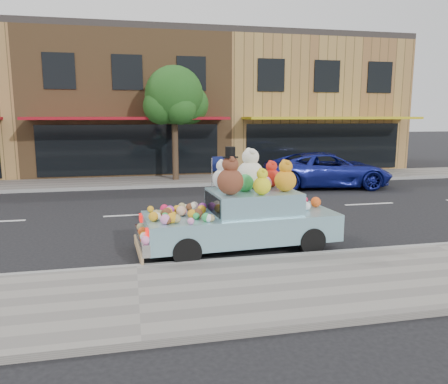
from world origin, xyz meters
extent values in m
plane|color=black|center=(0.00, 0.00, 0.00)|extent=(120.00, 120.00, 0.00)
cube|color=gray|center=(0.00, -6.50, 0.06)|extent=(60.00, 3.00, 0.12)
cube|color=gray|center=(0.00, 6.50, 0.06)|extent=(60.00, 3.00, 0.12)
cube|color=gray|center=(0.00, -5.00, 0.07)|extent=(60.00, 0.12, 0.13)
cube|color=gray|center=(0.00, 5.00, 0.07)|extent=(60.00, 0.12, 0.13)
cube|color=brown|center=(0.00, 12.00, 3.50)|extent=(10.00, 8.00, 7.00)
cube|color=#332D2B|center=(0.00, 12.00, 7.15)|extent=(10.00, 8.00, 0.30)
cube|color=black|center=(0.00, 7.98, 1.40)|extent=(8.50, 0.06, 2.40)
cube|color=maroon|center=(0.00, 7.10, 2.90)|extent=(9.00, 1.80, 0.12)
cube|color=black|center=(-3.00, 7.98, 5.00)|extent=(1.40, 0.06, 1.60)
cube|color=black|center=(0.00, 7.98, 5.00)|extent=(1.40, 0.06, 1.60)
cube|color=black|center=(3.00, 7.98, 5.00)|extent=(1.40, 0.06, 1.60)
cube|color=#A78046|center=(10.00, 12.00, 3.50)|extent=(10.00, 8.00, 7.00)
cube|color=#332D2B|center=(10.00, 12.00, 7.15)|extent=(10.00, 8.00, 0.30)
cube|color=black|center=(10.00, 7.98, 1.40)|extent=(8.50, 0.06, 2.40)
cube|color=gold|center=(10.00, 7.10, 2.90)|extent=(9.00, 1.80, 0.12)
cube|color=black|center=(7.00, 7.98, 5.00)|extent=(1.40, 0.06, 1.60)
cube|color=black|center=(10.00, 7.98, 5.00)|extent=(1.40, 0.06, 1.60)
cube|color=black|center=(13.00, 7.98, 5.00)|extent=(1.40, 0.06, 1.60)
cylinder|color=#38281C|center=(2.00, 6.50, 1.60)|extent=(0.28, 0.28, 3.20)
sphere|color=#194914|center=(2.00, 6.50, 3.92)|extent=(2.60, 2.60, 2.60)
sphere|color=#194914|center=(2.70, 6.80, 3.52)|extent=(1.80, 1.80, 1.80)
sphere|color=#194914|center=(1.40, 6.30, 3.42)|extent=(1.60, 1.60, 1.60)
sphere|color=#194914|center=(2.20, 5.90, 3.32)|extent=(1.40, 1.40, 1.40)
sphere|color=#194914|center=(1.70, 7.10, 3.62)|extent=(1.60, 1.60, 1.60)
imported|color=navy|center=(8.16, 3.69, 0.74)|extent=(5.63, 3.20, 1.48)
cylinder|color=black|center=(3.80, -4.73, 0.30)|extent=(0.61, 0.24, 0.60)
cylinder|color=black|center=(3.70, -3.17, 0.30)|extent=(0.61, 0.24, 0.60)
cylinder|color=black|center=(1.01, -4.90, 0.30)|extent=(0.61, 0.24, 0.60)
cylinder|color=black|center=(0.91, -3.35, 0.30)|extent=(0.61, 0.24, 0.60)
cube|color=#88BBCB|center=(2.35, -4.04, 0.55)|extent=(4.40, 1.97, 0.60)
cube|color=#88BBCB|center=(2.65, -4.02, 1.10)|extent=(1.99, 1.62, 0.50)
cube|color=silver|center=(0.14, -4.18, 0.40)|extent=(0.27, 1.79, 0.26)
cube|color=red|center=(0.23, -4.85, 0.72)|extent=(0.08, 0.28, 0.16)
cube|color=red|center=(0.15, -3.49, 0.72)|extent=(0.08, 0.28, 0.16)
cube|color=black|center=(1.71, -4.08, 1.10)|extent=(0.12, 1.30, 0.40)
sphere|color=#5F2D1B|center=(2.03, -4.41, 1.64)|extent=(0.57, 0.57, 0.57)
sphere|color=#5F2D1B|center=(2.03, -4.41, 2.01)|extent=(0.36, 0.36, 0.36)
sphere|color=#5F2D1B|center=(2.03, -4.53, 2.12)|extent=(0.14, 0.14, 0.14)
sphere|color=#5F2D1B|center=(2.03, -4.28, 2.12)|extent=(0.14, 0.14, 0.14)
cylinder|color=black|center=(2.03, -4.41, 2.16)|extent=(0.34, 0.34, 0.02)
cylinder|color=black|center=(2.03, -4.41, 2.27)|extent=(0.21, 0.21, 0.22)
sphere|color=#F0E6BF|center=(2.68, -3.66, 1.67)|extent=(0.64, 0.64, 0.64)
sphere|color=#F0E6BF|center=(2.68, -3.66, 2.08)|extent=(0.40, 0.40, 0.40)
sphere|color=#F0E6BF|center=(2.68, -3.80, 2.21)|extent=(0.15, 0.15, 0.15)
sphere|color=#F0E6BF|center=(2.68, -3.53, 2.21)|extent=(0.15, 0.15, 0.15)
sphere|color=orange|center=(3.32, -4.28, 1.59)|extent=(0.49, 0.49, 0.49)
sphere|color=orange|center=(3.32, -4.28, 1.91)|extent=(0.30, 0.30, 0.30)
sphere|color=orange|center=(3.32, -4.38, 2.01)|extent=(0.11, 0.11, 0.11)
sphere|color=orange|center=(3.32, -4.17, 2.01)|extent=(0.11, 0.11, 0.11)
sphere|color=red|center=(3.23, -3.58, 1.56)|extent=(0.43, 0.43, 0.43)
sphere|color=red|center=(3.23, -3.58, 1.84)|extent=(0.27, 0.27, 0.27)
sphere|color=red|center=(3.23, -3.67, 1.93)|extent=(0.10, 0.10, 0.10)
sphere|color=red|center=(3.23, -3.49, 1.93)|extent=(0.10, 0.10, 0.10)
sphere|color=silver|center=(2.03, -3.61, 1.58)|extent=(0.46, 0.46, 0.46)
sphere|color=silver|center=(2.03, -3.61, 1.88)|extent=(0.29, 0.29, 0.29)
sphere|color=silver|center=(2.03, -3.71, 1.97)|extent=(0.11, 0.11, 0.11)
sphere|color=silver|center=(2.03, -3.51, 1.97)|extent=(0.11, 0.11, 0.11)
sphere|color=yellow|center=(2.69, -4.57, 1.55)|extent=(0.39, 0.39, 0.39)
sphere|color=yellow|center=(2.69, -4.57, 1.80)|extent=(0.24, 0.24, 0.24)
sphere|color=yellow|center=(2.69, -4.65, 1.88)|extent=(0.09, 0.09, 0.09)
sphere|color=yellow|center=(2.69, -4.48, 1.88)|extent=(0.09, 0.09, 0.09)
sphere|color=green|center=(2.45, -4.03, 1.53)|extent=(0.40, 0.40, 0.40)
sphere|color=pink|center=(2.95, -3.95, 1.50)|extent=(0.32, 0.32, 0.32)
sphere|color=orange|center=(0.74, -4.66, 0.96)|extent=(0.22, 0.22, 0.22)
sphere|color=olive|center=(0.46, -4.12, 0.94)|extent=(0.18, 0.18, 0.18)
sphere|color=pink|center=(0.86, -4.63, 0.92)|extent=(0.15, 0.15, 0.15)
sphere|color=#E14A15|center=(1.20, -4.14, 0.92)|extent=(0.15, 0.15, 0.15)
sphere|color=#C7153F|center=(0.61, -4.33, 0.92)|extent=(0.13, 0.13, 0.13)
sphere|color=orange|center=(0.95, -3.73, 0.94)|extent=(0.18, 0.18, 0.18)
sphere|color=#582E19|center=(1.29, -3.48, 0.93)|extent=(0.16, 0.16, 0.16)
sphere|color=orange|center=(0.83, -4.17, 0.92)|extent=(0.13, 0.13, 0.13)
sphere|color=pink|center=(1.11, -4.85, 0.92)|extent=(0.14, 0.14, 0.14)
sphere|color=#582E19|center=(1.26, -3.53, 0.93)|extent=(0.16, 0.16, 0.16)
sphere|color=olive|center=(0.56, -4.00, 0.92)|extent=(0.15, 0.15, 0.15)
sphere|color=beige|center=(1.18, -3.44, 0.92)|extent=(0.13, 0.13, 0.13)
sphere|color=pink|center=(0.60, -4.72, 0.95)|extent=(0.21, 0.21, 0.21)
sphere|color=beige|center=(1.37, -3.52, 0.95)|extent=(0.20, 0.20, 0.20)
sphere|color=orange|center=(0.73, -3.97, 0.94)|extent=(0.19, 0.19, 0.19)
sphere|color=#582E19|center=(0.83, -4.44, 0.92)|extent=(0.14, 0.14, 0.14)
sphere|color=green|center=(0.63, -4.32, 0.93)|extent=(0.15, 0.15, 0.15)
sphere|color=purple|center=(1.55, -3.64, 0.95)|extent=(0.19, 0.19, 0.19)
sphere|color=green|center=(1.45, -4.69, 0.94)|extent=(0.19, 0.19, 0.19)
sphere|color=olive|center=(0.84, -4.66, 0.94)|extent=(0.18, 0.18, 0.18)
sphere|color=olive|center=(1.55, -4.71, 0.93)|extent=(0.16, 0.16, 0.16)
sphere|color=orange|center=(1.48, -3.94, 0.95)|extent=(0.20, 0.20, 0.20)
sphere|color=olive|center=(1.09, -3.44, 0.94)|extent=(0.17, 0.17, 0.17)
sphere|color=olive|center=(1.44, -3.38, 0.92)|extent=(0.14, 0.14, 0.14)
sphere|color=pink|center=(1.06, -3.98, 0.93)|extent=(0.16, 0.16, 0.16)
sphere|color=#C7153F|center=(0.67, -3.63, 0.94)|extent=(0.19, 0.19, 0.19)
sphere|color=purple|center=(0.78, -3.84, 0.95)|extent=(0.20, 0.20, 0.20)
sphere|color=white|center=(1.49, -4.71, 0.94)|extent=(0.17, 0.17, 0.17)
sphere|color=orange|center=(0.36, -3.54, 0.92)|extent=(0.15, 0.15, 0.15)
sphere|color=#582E19|center=(0.64, -4.74, 0.93)|extent=(0.16, 0.16, 0.16)
sphere|color=orange|center=(1.21, -4.32, 0.95)|extent=(0.20, 0.20, 0.20)
sphere|color=#582E19|center=(1.33, -4.31, 0.96)|extent=(0.21, 0.21, 0.21)
sphere|color=green|center=(1.28, -4.43, 0.92)|extent=(0.14, 0.14, 0.14)
sphere|color=#582E19|center=(0.68, -4.12, 0.96)|extent=(0.21, 0.21, 0.21)
sphere|color=orange|center=(0.38, -4.42, 0.95)|extent=(0.20, 0.20, 0.20)
sphere|color=beige|center=(0.46, -4.36, 0.94)|extent=(0.17, 0.17, 0.17)
sphere|color=#D8A88C|center=(1.00, -4.07, 0.97)|extent=(0.22, 0.22, 0.22)
sphere|color=olive|center=(0.12, -3.91, 0.62)|extent=(0.17, 0.17, 0.17)
sphere|color=beige|center=(0.12, -3.88, 0.60)|extent=(0.14, 0.14, 0.14)
sphere|color=#E14A15|center=(0.15, -4.30, 0.62)|extent=(0.18, 0.18, 0.18)
sphere|color=white|center=(0.17, -4.66, 0.61)|extent=(0.15, 0.15, 0.15)
sphere|color=pink|center=(0.19, -4.97, 0.62)|extent=(0.17, 0.17, 0.17)
sphere|color=#E14A15|center=(0.17, -4.67, 0.60)|extent=(0.15, 0.15, 0.15)
sphere|color=orange|center=(0.17, -4.64, 0.61)|extent=(0.17, 0.17, 0.17)
sphere|color=white|center=(0.17, -4.72, 0.62)|extent=(0.17, 0.17, 0.17)
sphere|color=olive|center=(0.13, -3.99, 0.61)|extent=(0.16, 0.16, 0.16)
sphere|color=#C7153F|center=(4.09, -3.50, 0.97)|extent=(0.23, 0.23, 0.23)
sphere|color=white|center=(3.92, -4.08, 0.95)|extent=(0.20, 0.20, 0.20)
sphere|color=#582E19|center=(3.67, -4.02, 0.97)|extent=(0.24, 0.24, 0.24)
sphere|color=#E14A15|center=(4.29, -3.80, 0.97)|extent=(0.25, 0.25, 0.25)
sphere|color=orange|center=(3.88, -3.87, 0.95)|extent=(0.20, 0.20, 0.20)
cylinder|color=#997A54|center=(0.11, -5.03, 0.17)|extent=(0.06, 0.06, 0.17)
sphere|color=#997A54|center=(0.11, -5.03, 0.26)|extent=(0.07, 0.07, 0.07)
cylinder|color=#997A54|center=(0.11, -4.94, 0.17)|extent=(0.06, 0.06, 0.17)
sphere|color=#997A54|center=(0.11, -4.94, 0.26)|extent=(0.07, 0.07, 0.07)
cylinder|color=#997A54|center=(0.10, -4.85, 0.17)|extent=(0.06, 0.06, 0.17)
sphere|color=#997A54|center=(0.10, -4.85, 0.26)|extent=(0.07, 0.07, 0.07)
cylinder|color=#997A54|center=(0.10, -4.76, 0.17)|extent=(0.06, 0.06, 0.17)
sphere|color=#997A54|center=(0.10, -4.76, 0.26)|extent=(0.07, 0.07, 0.07)
cylinder|color=#997A54|center=(0.09, -4.67, 0.17)|extent=(0.06, 0.06, 0.17)
sphere|color=#997A54|center=(0.09, -4.67, 0.26)|extent=(0.07, 0.07, 0.07)
cylinder|color=#997A54|center=(0.08, -4.58, 0.17)|extent=(0.06, 0.06, 0.17)
sphere|color=#997A54|center=(0.08, -4.58, 0.26)|extent=(0.07, 0.07, 0.07)
cylinder|color=#997A54|center=(0.08, -4.49, 0.17)|extent=(0.06, 0.06, 0.17)
sphere|color=#997A54|center=(0.08, -4.49, 0.26)|extent=(0.07, 0.07, 0.07)
cylinder|color=#997A54|center=(0.07, -4.40, 0.17)|extent=(0.06, 0.06, 0.17)
sphere|color=#997A54|center=(0.07, -4.40, 0.26)|extent=(0.07, 0.07, 0.07)
cylinder|color=#997A54|center=(0.07, -4.32, 0.17)|extent=(0.06, 0.06, 0.17)
sphere|color=#997A54|center=(0.07, -4.32, 0.26)|extent=(0.07, 0.07, 0.07)
cylinder|color=#997A54|center=(0.06, -4.23, 0.17)|extent=(0.06, 0.06, 0.17)
sphere|color=#997A54|center=(0.06, -4.23, 0.26)|extent=(0.07, 0.07, 0.07)
cylinder|color=#997A54|center=(0.06, -4.14, 0.17)|extent=(0.06, 0.06, 0.17)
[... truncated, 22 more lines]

